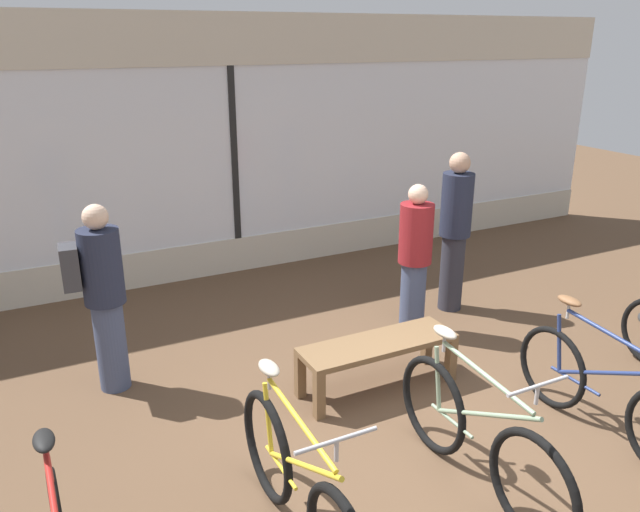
{
  "coord_description": "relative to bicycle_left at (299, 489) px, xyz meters",
  "views": [
    {
      "loc": [
        -2.53,
        -3.15,
        2.94
      ],
      "look_at": [
        0.0,
        1.85,
        0.95
      ],
      "focal_mm": 35.0,
      "sensor_mm": 36.0,
      "label": 1
    }
  ],
  "objects": [
    {
      "name": "ground_plane",
      "position": [
        1.28,
        0.41,
        -0.41
      ],
      "size": [
        24.0,
        24.0,
        0.0
      ],
      "primitive_type": "plane",
      "color": "brown"
    },
    {
      "name": "shop_back_wall",
      "position": [
        1.28,
        4.64,
        1.23
      ],
      "size": [
        12.0,
        0.08,
        3.2
      ],
      "color": "beige",
      "rests_on": "ground_plane"
    },
    {
      "name": "bicycle_left",
      "position": [
        0.0,
        0.0,
        0.0
      ],
      "size": [
        0.46,
        1.77,
        1.06
      ],
      "color": "black",
      "rests_on": "ground_plane"
    },
    {
      "name": "bicycle_center",
      "position": [
        1.28,
        -0.07,
        -0.01
      ],
      "size": [
        0.46,
        1.74,
        1.05
      ],
      "color": "black",
      "rests_on": "ground_plane"
    },
    {
      "name": "bicycle_right",
      "position": [
        2.52,
        -0.06,
        -0.02
      ],
      "size": [
        0.46,
        1.75,
        1.03
      ],
      "color": "black",
      "rests_on": "ground_plane"
    },
    {
      "name": "display_bench",
      "position": [
        1.37,
        1.32,
        -0.03
      ],
      "size": [
        1.4,
        0.44,
        0.46
      ],
      "color": "brown",
      "rests_on": "ground_plane"
    },
    {
      "name": "customer_near_rack",
      "position": [
        -0.7,
        2.38,
        0.49
      ],
      "size": [
        0.5,
        0.36,
        1.66
      ],
      "color": "#424C6B",
      "rests_on": "ground_plane"
    },
    {
      "name": "customer_by_window",
      "position": [
        3.01,
        2.4,
        0.54
      ],
      "size": [
        0.46,
        0.46,
        1.78
      ],
      "color": "#2D2D38",
      "rests_on": "ground_plane"
    },
    {
      "name": "customer_mid_floor",
      "position": [
        2.29,
        2.12,
        0.41
      ],
      "size": [
        0.43,
        0.43,
        1.57
      ],
      "color": "#424C6B",
      "rests_on": "ground_plane"
    }
  ]
}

